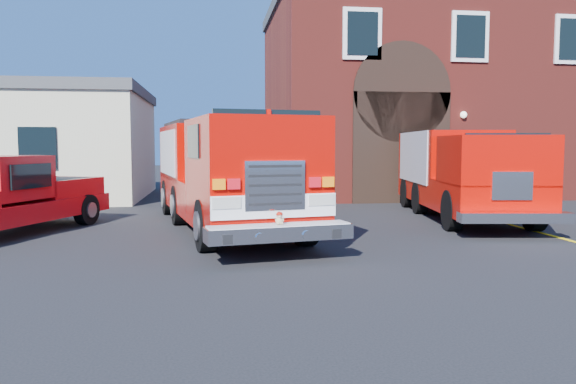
{
  "coord_description": "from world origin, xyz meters",
  "views": [
    {
      "loc": [
        -1.26,
        -10.58,
        2.09
      ],
      "look_at": [
        0.0,
        -1.2,
        1.3
      ],
      "focal_mm": 35.0,
      "sensor_mm": 36.0,
      "label": 1
    }
  ],
  "objects": [
    {
      "name": "ground",
      "position": [
        0.0,
        0.0,
        0.0
      ],
      "size": [
        100.0,
        100.0,
        0.0
      ],
      "primitive_type": "plane",
      "color": "black",
      "rests_on": "ground"
    },
    {
      "name": "parking_stripe_near",
      "position": [
        6.5,
        1.0,
        0.0
      ],
      "size": [
        0.12,
        3.0,
        0.01
      ],
      "primitive_type": "cube",
      "color": "yellow",
      "rests_on": "ground"
    },
    {
      "name": "parking_stripe_mid",
      "position": [
        6.5,
        4.0,
        0.0
      ],
      "size": [
        0.12,
        3.0,
        0.01
      ],
      "primitive_type": "cube",
      "color": "yellow",
      "rests_on": "ground"
    },
    {
      "name": "parking_stripe_far",
      "position": [
        6.5,
        7.0,
        0.0
      ],
      "size": [
        0.12,
        3.0,
        0.01
      ],
      "primitive_type": "cube",
      "color": "yellow",
      "rests_on": "ground"
    },
    {
      "name": "fire_station",
      "position": [
        8.99,
        13.98,
        4.25
      ],
      "size": [
        15.2,
        10.2,
        8.45
      ],
      "color": "maroon",
      "rests_on": "ground"
    },
    {
      "name": "side_building",
      "position": [
        -9.0,
        13.0,
        2.2
      ],
      "size": [
        10.2,
        8.2,
        4.35
      ],
      "color": "beige",
      "rests_on": "ground"
    },
    {
      "name": "fire_engine",
      "position": [
        -0.95,
        3.62,
        1.44
      ],
      "size": [
        4.14,
        9.33,
        2.78
      ],
      "color": "black",
      "rests_on": "ground"
    },
    {
      "name": "pickup_truck",
      "position": [
        -6.08,
        3.23,
        0.88
      ],
      "size": [
        3.97,
        6.0,
        1.85
      ],
      "color": "black",
      "rests_on": "ground"
    },
    {
      "name": "secondary_truck",
      "position": [
        5.89,
        4.83,
        1.37
      ],
      "size": [
        3.42,
        7.98,
        2.51
      ],
      "color": "black",
      "rests_on": "ground"
    }
  ]
}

